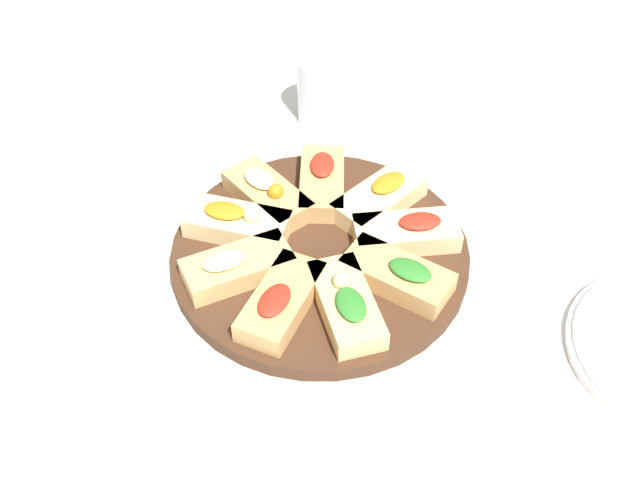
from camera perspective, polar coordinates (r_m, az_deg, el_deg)
name	(u,v)px	position (r m, az deg, el deg)	size (l,w,h in m)	color
ground_plane	(320,259)	(0.96, 0.00, -1.44)	(3.00, 3.00, 0.00)	silver
serving_board	(320,253)	(0.95, 0.00, -1.03)	(0.38, 0.38, 0.02)	#422819
focaccia_slice_0	(380,198)	(0.99, 4.58, 3.20)	(0.13, 0.14, 0.04)	#E5C689
focaccia_slice_1	(322,182)	(1.02, 0.15, 4.47)	(0.07, 0.14, 0.04)	tan
focaccia_slice_2	(267,194)	(1.00, -4.04, 3.51)	(0.13, 0.13, 0.04)	tan
focaccia_slice_3	(237,222)	(0.96, -6.32, 1.34)	(0.14, 0.08, 0.04)	#E5C689
focaccia_slice_4	(237,267)	(0.91, -6.35, -2.02)	(0.14, 0.12, 0.04)	tan
focaccia_slice_5	(281,301)	(0.87, -2.99, -4.66)	(0.10, 0.14, 0.04)	tan
focaccia_slice_6	(346,304)	(0.86, 2.02, -4.86)	(0.10, 0.14, 0.04)	#DBB775
focaccia_slice_7	(398,275)	(0.90, 5.94, -2.65)	(0.14, 0.11, 0.04)	tan
focaccia_slice_8	(407,232)	(0.95, 6.65, 0.59)	(0.14, 0.09, 0.04)	#E5C689
plate_left	(20,236)	(1.05, -21.88, 0.32)	(0.21, 0.21, 0.02)	white
water_glass	(321,90)	(1.16, 0.10, 11.38)	(0.07, 0.07, 0.10)	silver
napkin_stack	(51,354)	(0.91, -19.82, -8.17)	(0.14, 0.12, 0.01)	white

